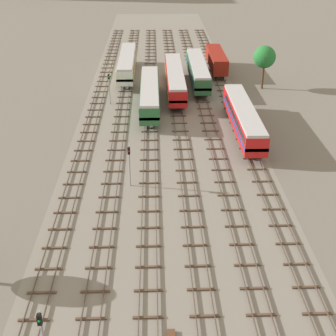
# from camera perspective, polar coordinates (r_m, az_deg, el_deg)

# --- Properties ---
(ground_plane) EXTENTS (480.00, 480.00, 0.00)m
(ground_plane) POSITION_cam_1_polar(r_m,az_deg,el_deg) (75.13, -0.48, 6.22)
(ground_plane) COLOR slate
(ballast_bed) EXTENTS (25.70, 176.00, 0.01)m
(ballast_bed) POSITION_cam_1_polar(r_m,az_deg,el_deg) (75.13, -0.48, 6.22)
(ballast_bed) COLOR gray
(ballast_bed) RESTS_ON ground
(track_far_left) EXTENTS (2.40, 126.00, 0.29)m
(track_far_left) POSITION_cam_1_polar(r_m,az_deg,el_deg) (76.57, -8.69, 6.43)
(track_far_left) COLOR #47382D
(track_far_left) RESTS_ON ground
(track_left) EXTENTS (2.40, 126.00, 0.29)m
(track_left) POSITION_cam_1_polar(r_m,az_deg,el_deg) (76.16, -5.43, 6.51)
(track_left) COLOR #47382D
(track_left) RESTS_ON ground
(track_centre_left) EXTENTS (2.40, 126.00, 0.29)m
(track_centre_left) POSITION_cam_1_polar(r_m,az_deg,el_deg) (76.00, -2.14, 6.57)
(track_centre_left) COLOR #47382D
(track_centre_left) RESTS_ON ground
(track_centre) EXTENTS (2.40, 126.00, 0.29)m
(track_centre) POSITION_cam_1_polar(r_m,az_deg,el_deg) (76.08, 1.15, 6.61)
(track_centre) COLOR #47382D
(track_centre) RESTS_ON ground
(track_centre_right) EXTENTS (2.40, 126.00, 0.29)m
(track_centre_right) POSITION_cam_1_polar(r_m,az_deg,el_deg) (76.42, 4.42, 6.62)
(track_centre_right) COLOR #47382D
(track_centre_right) RESTS_ON ground
(track_right) EXTENTS (2.40, 126.00, 0.29)m
(track_right) POSITION_cam_1_polar(r_m,az_deg,el_deg) (76.99, 7.66, 6.62)
(track_right) COLOR #47382D
(track_right) RESTS_ON ground
(diesel_railcar_right_nearest) EXTENTS (2.96, 20.50, 3.80)m
(diesel_railcar_right_nearest) POSITION_cam_1_polar(r_m,az_deg,el_deg) (68.23, 8.86, 5.98)
(diesel_railcar_right_nearest) COLOR red
(diesel_railcar_right_nearest) RESTS_ON ground
(diesel_railcar_centre_left_near) EXTENTS (2.96, 20.50, 3.80)m
(diesel_railcar_centre_left_near) POSITION_cam_1_polar(r_m,az_deg,el_deg) (77.03, -2.17, 8.80)
(diesel_railcar_centre_left_near) COLOR #286638
(diesel_railcar_centre_left_near) RESTS_ON ground
(passenger_coach_centre_mid) EXTENTS (2.96, 22.00, 3.80)m
(passenger_coach_centre_mid) POSITION_cam_1_polar(r_m,az_deg,el_deg) (84.68, 0.83, 10.57)
(passenger_coach_centre_mid) COLOR red
(passenger_coach_centre_mid) RESTS_ON ground
(diesel_railcar_centre_right_midfar) EXTENTS (2.96, 20.50, 3.80)m
(diesel_railcar_centre_right_midfar) POSITION_cam_1_polar(r_m,az_deg,el_deg) (89.53, 3.53, 11.44)
(diesel_railcar_centre_right_midfar) COLOR #286638
(diesel_railcar_centre_right_midfar) RESTS_ON ground
(diesel_railcar_left_far) EXTENTS (2.96, 20.50, 3.80)m
(diesel_railcar_left_far) POSITION_cam_1_polar(r_m,az_deg,el_deg) (94.39, -4.83, 12.24)
(diesel_railcar_left_far) COLOR white
(diesel_railcar_left_far) RESTS_ON ground
(freight_boxcar_right_farther) EXTENTS (2.87, 14.00, 3.60)m
(freight_boxcar_right_farther) POSITION_cam_1_polar(r_m,az_deg,el_deg) (97.41, 5.74, 12.59)
(freight_boxcar_right_farther) COLOR maroon
(freight_boxcar_right_farther) RESTS_ON ground
(signal_post_nearest) EXTENTS (0.28, 0.47, 4.97)m
(signal_post_nearest) POSITION_cam_1_polar(r_m,az_deg,el_deg) (53.81, -4.58, 0.85)
(signal_post_nearest) COLOR gray
(signal_post_nearest) RESTS_ON ground
(signal_post_near) EXTENTS (0.28, 0.47, 5.14)m
(signal_post_near) POSITION_cam_1_polar(r_m,az_deg,el_deg) (79.44, -6.94, 9.72)
(signal_post_near) COLOR gray
(signal_post_near) RESTS_ON ground
(lineside_tree_0) EXTENTS (3.86, 3.86, 7.59)m
(lineside_tree_0) POSITION_cam_1_polar(r_m,az_deg,el_deg) (87.61, 11.30, 12.67)
(lineside_tree_0) COLOR #4C331E
(lineside_tree_0) RESTS_ON ground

